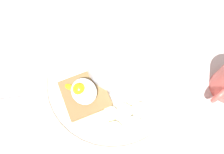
{
  "coord_description": "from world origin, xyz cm",
  "views": [
    {
      "loc": [
        -16.22,
        9.84,
        53.79
      ],
      "look_at": [
        0.0,
        0.0,
        5.0
      ],
      "focal_mm": 40.0,
      "sensor_mm": 36.0,
      "label": 1
    }
  ],
  "objects_px": {
    "toast_slice": "(86,96)",
    "banana_slice_back": "(114,130)",
    "oatmeal_bowl": "(120,56)",
    "banana_slice_right": "(132,99)",
    "banana_slice_left": "(124,112)",
    "poached_egg": "(84,92)",
    "banana_slice_front": "(139,110)",
    "banana_slice_outer": "(110,114)",
    "knife": "(25,98)",
    "banana_slice_inner": "(134,123)"
  },
  "relations": [
    {
      "from": "banana_slice_left",
      "to": "banana_slice_back",
      "type": "distance_m",
      "value": 0.04
    },
    {
      "from": "banana_slice_inner",
      "to": "oatmeal_bowl",
      "type": "bearing_deg",
      "value": -19.39
    },
    {
      "from": "oatmeal_bowl",
      "to": "banana_slice_right",
      "type": "bearing_deg",
      "value": 166.17
    },
    {
      "from": "oatmeal_bowl",
      "to": "knife",
      "type": "height_order",
      "value": "oatmeal_bowl"
    },
    {
      "from": "oatmeal_bowl",
      "to": "toast_slice",
      "type": "distance_m",
      "value": 0.11
    },
    {
      "from": "banana_slice_front",
      "to": "knife",
      "type": "bearing_deg",
      "value": 51.7
    },
    {
      "from": "banana_slice_back",
      "to": "banana_slice_right",
      "type": "xyz_separation_m",
      "value": [
        0.04,
        -0.07,
        -0.0
      ]
    },
    {
      "from": "banana_slice_back",
      "to": "banana_slice_right",
      "type": "distance_m",
      "value": 0.07
    },
    {
      "from": "poached_egg",
      "to": "knife",
      "type": "height_order",
      "value": "poached_egg"
    },
    {
      "from": "banana_slice_front",
      "to": "banana_slice_left",
      "type": "bearing_deg",
      "value": 64.47
    },
    {
      "from": "banana_slice_front",
      "to": "banana_slice_inner",
      "type": "bearing_deg",
      "value": 127.54
    },
    {
      "from": "oatmeal_bowl",
      "to": "knife",
      "type": "distance_m",
      "value": 0.22
    },
    {
      "from": "banana_slice_outer",
      "to": "banana_slice_inner",
      "type": "bearing_deg",
      "value": -142.74
    },
    {
      "from": "banana_slice_left",
      "to": "banana_slice_back",
      "type": "relative_size",
      "value": 1.09
    },
    {
      "from": "poached_egg",
      "to": "banana_slice_front",
      "type": "height_order",
      "value": "poached_egg"
    },
    {
      "from": "banana_slice_outer",
      "to": "knife",
      "type": "relative_size",
      "value": 0.32
    },
    {
      "from": "oatmeal_bowl",
      "to": "toast_slice",
      "type": "height_order",
      "value": "oatmeal_bowl"
    },
    {
      "from": "toast_slice",
      "to": "banana_slice_inner",
      "type": "bearing_deg",
      "value": -151.09
    },
    {
      "from": "poached_egg",
      "to": "banana_slice_left",
      "type": "height_order",
      "value": "poached_egg"
    },
    {
      "from": "oatmeal_bowl",
      "to": "banana_slice_right",
      "type": "relative_size",
      "value": 3.63
    },
    {
      "from": "banana_slice_left",
      "to": "banana_slice_right",
      "type": "relative_size",
      "value": 1.12
    },
    {
      "from": "oatmeal_bowl",
      "to": "banana_slice_left",
      "type": "relative_size",
      "value": 3.24
    },
    {
      "from": "poached_egg",
      "to": "banana_slice_back",
      "type": "relative_size",
      "value": 1.73
    },
    {
      "from": "knife",
      "to": "oatmeal_bowl",
      "type": "bearing_deg",
      "value": -100.03
    },
    {
      "from": "banana_slice_right",
      "to": "banana_slice_inner",
      "type": "xyz_separation_m",
      "value": [
        -0.05,
        0.02,
        0.0
      ]
    },
    {
      "from": "poached_egg",
      "to": "banana_slice_front",
      "type": "distance_m",
      "value": 0.12
    },
    {
      "from": "banana_slice_inner",
      "to": "banana_slice_front",
      "type": "bearing_deg",
      "value": -52.46
    },
    {
      "from": "oatmeal_bowl",
      "to": "banana_slice_outer",
      "type": "bearing_deg",
      "value": 139.31
    },
    {
      "from": "banana_slice_back",
      "to": "banana_slice_outer",
      "type": "relative_size",
      "value": 1.1
    },
    {
      "from": "toast_slice",
      "to": "banana_slice_back",
      "type": "bearing_deg",
      "value": -171.19
    },
    {
      "from": "banana_slice_front",
      "to": "banana_slice_left",
      "type": "relative_size",
      "value": 1.0
    },
    {
      "from": "banana_slice_front",
      "to": "banana_slice_left",
      "type": "distance_m",
      "value": 0.03
    },
    {
      "from": "banana_slice_left",
      "to": "banana_slice_outer",
      "type": "bearing_deg",
      "value": 69.28
    },
    {
      "from": "toast_slice",
      "to": "poached_egg",
      "type": "height_order",
      "value": "poached_egg"
    },
    {
      "from": "oatmeal_bowl",
      "to": "banana_slice_inner",
      "type": "relative_size",
      "value": 4.81
    },
    {
      "from": "banana_slice_back",
      "to": "banana_slice_inner",
      "type": "relative_size",
      "value": 1.36
    },
    {
      "from": "poached_egg",
      "to": "toast_slice",
      "type": "bearing_deg",
      "value": -148.06
    },
    {
      "from": "poached_egg",
      "to": "banana_slice_outer",
      "type": "xyz_separation_m",
      "value": [
        -0.06,
        -0.03,
        -0.02
      ]
    },
    {
      "from": "oatmeal_bowl",
      "to": "banana_slice_outer",
      "type": "xyz_separation_m",
      "value": [
        -0.09,
        0.08,
        -0.03
      ]
    },
    {
      "from": "banana_slice_right",
      "to": "banana_slice_inner",
      "type": "distance_m",
      "value": 0.05
    },
    {
      "from": "oatmeal_bowl",
      "to": "banana_slice_inner",
      "type": "bearing_deg",
      "value": 160.61
    },
    {
      "from": "toast_slice",
      "to": "banana_slice_inner",
      "type": "relative_size",
      "value": 3.31
    },
    {
      "from": "oatmeal_bowl",
      "to": "poached_egg",
      "type": "height_order",
      "value": "oatmeal_bowl"
    },
    {
      "from": "banana_slice_front",
      "to": "banana_slice_right",
      "type": "distance_m",
      "value": 0.03
    },
    {
      "from": "toast_slice",
      "to": "banana_slice_right",
      "type": "distance_m",
      "value": 0.1
    },
    {
      "from": "poached_egg",
      "to": "banana_slice_right",
      "type": "height_order",
      "value": "poached_egg"
    },
    {
      "from": "banana_slice_back",
      "to": "banana_slice_right",
      "type": "height_order",
      "value": "same"
    },
    {
      "from": "toast_slice",
      "to": "banana_slice_inner",
      "type": "height_order",
      "value": "same"
    },
    {
      "from": "banana_slice_right",
      "to": "knife",
      "type": "distance_m",
      "value": 0.23
    },
    {
      "from": "knife",
      "to": "banana_slice_front",
      "type": "bearing_deg",
      "value": -128.3
    }
  ]
}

